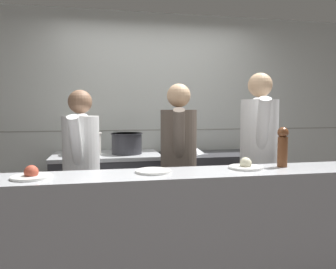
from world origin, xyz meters
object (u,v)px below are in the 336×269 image
(plated_dish_appetiser, at_px, (153,171))
(plated_dish_dessert, at_px, (246,166))
(oven_range, at_px, (107,194))
(stock_pot, at_px, (86,143))
(chef_line, at_px, (259,154))
(chef_head_cook, at_px, (81,169))
(chef_sous, at_px, (179,163))
(sauce_pot, at_px, (127,143))
(mixing_bowl_steel, at_px, (196,150))
(chefs_knife, at_px, (193,155))
(plated_dish_main, at_px, (31,175))
(pepper_mill, at_px, (283,146))

(plated_dish_appetiser, xyz_separation_m, plated_dish_dessert, (0.73, 0.01, 0.01))
(oven_range, bearing_deg, stock_pot, -179.07)
(plated_dish_appetiser, distance_m, chef_line, 1.27)
(chef_head_cook, bearing_deg, plated_dish_appetiser, -41.34)
(chef_head_cook, bearing_deg, chef_sous, 5.42)
(chef_line, bearing_deg, oven_range, 170.58)
(sauce_pot, height_order, chef_line, chef_line)
(stock_pot, height_order, plated_dish_dessert, stock_pot)
(plated_dish_appetiser, relative_size, chef_line, 0.15)
(oven_range, height_order, chef_sous, chef_sous)
(sauce_pot, distance_m, chef_head_cook, 0.83)
(oven_range, distance_m, chef_line, 1.73)
(mixing_bowl_steel, xyz_separation_m, plated_dish_dessert, (-0.00, -1.41, 0.05))
(stock_pot, xyz_separation_m, sauce_pot, (0.45, -0.04, -0.00))
(plated_dish_dessert, relative_size, chef_line, 0.15)
(plated_dish_dessert, distance_m, chef_head_cook, 1.43)
(chefs_knife, bearing_deg, mixing_bowl_steel, 68.32)
(chefs_knife, height_order, chef_sous, chef_sous)
(oven_range, relative_size, chef_sous, 0.71)
(chef_head_cook, bearing_deg, chefs_knife, 32.52)
(plated_dish_main, relative_size, chef_line, 0.15)
(stock_pot, distance_m, chefs_knife, 1.20)
(chef_sous, relative_size, chef_line, 0.94)
(chef_line, bearing_deg, chef_sous, -162.30)
(mixing_bowl_steel, xyz_separation_m, plated_dish_main, (-1.57, -1.47, 0.05))
(oven_range, height_order, plated_dish_main, plated_dish_main)
(plated_dish_dessert, bearing_deg, chefs_knife, 94.57)
(chefs_knife, relative_size, plated_dish_main, 1.34)
(plated_dish_main, bearing_deg, mixing_bowl_steel, 43.09)
(oven_range, xyz_separation_m, plated_dish_appetiser, (0.32, -1.36, 0.50))
(chef_head_cook, distance_m, chef_line, 1.68)
(sauce_pot, distance_m, chef_sous, 0.84)
(chefs_knife, xyz_separation_m, plated_dish_main, (-1.47, -1.22, 0.08))
(plated_dish_appetiser, distance_m, plated_dish_dessert, 0.73)
(oven_range, distance_m, chef_head_cook, 0.87)
(chef_sous, bearing_deg, chefs_knife, 74.75)
(plated_dish_main, bearing_deg, chefs_knife, 39.79)
(oven_range, bearing_deg, chef_line, -28.07)
(plated_dish_dessert, bearing_deg, mixing_bowl_steel, 89.92)
(sauce_pot, xyz_separation_m, chef_head_cook, (-0.45, -0.68, -0.16))
(stock_pot, relative_size, plated_dish_main, 1.31)
(plated_dish_dessert, relative_size, pepper_mill, 0.82)
(plated_dish_appetiser, bearing_deg, mixing_bowl_steel, 62.82)
(sauce_pot, height_order, chef_sous, chef_sous)
(sauce_pot, xyz_separation_m, pepper_mill, (1.15, -1.29, 0.08))
(oven_range, height_order, stock_pot, stock_pot)
(plated_dish_dessert, bearing_deg, plated_dish_appetiser, -178.92)
(oven_range, xyz_separation_m, plated_dish_dessert, (1.06, -1.35, 0.52))
(plated_dish_dessert, bearing_deg, sauce_pot, 122.50)
(oven_range, bearing_deg, plated_dish_appetiser, -76.57)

